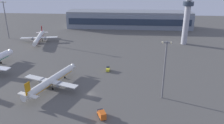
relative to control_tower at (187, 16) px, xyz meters
name	(u,v)px	position (x,y,z in m)	size (l,w,h in m)	color
ground_plane	(90,94)	(-61.37, -84.09, -22.05)	(416.00, 416.00, 0.00)	#56544F
terminal_building	(129,19)	(-43.53, 53.23, -13.96)	(123.19, 22.40, 16.40)	gray
control_tower	(187,16)	(0.00, 0.00, 0.00)	(8.00, 8.00, 38.16)	#A8A8B2
airplane_mid_apron	(51,81)	(-81.55, -78.77, -18.30)	(29.50, 37.46, 9.94)	silver
airplane_taxiway_distant	(39,38)	(-116.16, -3.00, -18.40)	(29.33, 37.49, 9.66)	silver
catering_truck	(102,114)	(-53.64, -102.07, -20.48)	(4.38, 6.12, 3.05)	#D85919
baggage_tractor	(108,69)	(-55.25, -56.52, -20.88)	(2.15, 4.21, 2.25)	yellow
apron_light_east	(6,18)	(-146.02, 5.44, -4.67)	(4.80, 0.90, 30.97)	slate
apron_light_west	(165,67)	(-27.74, -84.90, -6.62)	(4.80, 0.90, 27.14)	slate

